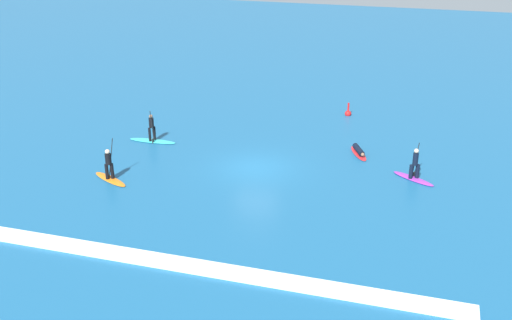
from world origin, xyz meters
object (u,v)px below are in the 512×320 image
surfer_on_teal_board (152,135)px  marker_buoy (348,113)px  surfer_on_orange_board (110,171)px  surfer_on_purple_board (414,171)px  surfer_on_red_board (359,151)px

surfer_on_teal_board → marker_buoy: bearing=36.2°
surfer_on_orange_board → surfer_on_purple_board: size_ratio=1.07×
marker_buoy → surfer_on_red_board: bearing=-76.5°
surfer_on_teal_board → surfer_on_red_board: 13.01m
surfer_on_orange_board → surfer_on_red_board: 14.75m
surfer_on_orange_board → surfer_on_teal_board: size_ratio=0.85×
surfer_on_red_board → marker_buoy: bearing=168.7°
surfer_on_teal_board → marker_buoy: surfer_on_teal_board is taller
surfer_on_orange_board → surfer_on_red_board: (12.65, 7.57, -0.36)m
surfer_on_red_board → surfer_on_purple_board: bearing=25.5°
surfer_on_teal_board → surfer_on_red_board: size_ratio=1.29×
surfer_on_purple_board → marker_buoy: size_ratio=2.42×
surfer_on_orange_board → surfer_on_teal_board: (-0.26, 5.93, -0.09)m
surfer_on_orange_board → surfer_on_red_board: bearing=-121.9°
surfer_on_orange_board → marker_buoy: (10.97, 14.58, -0.37)m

